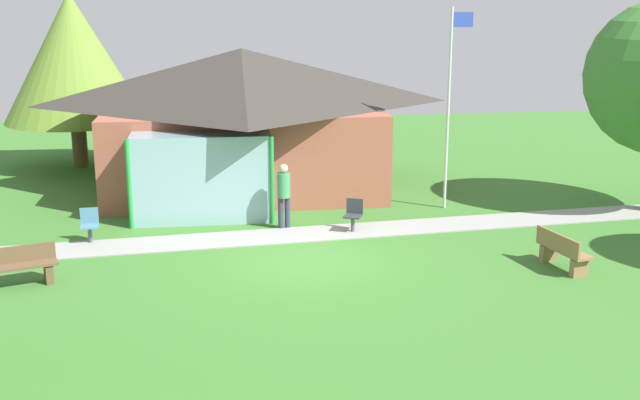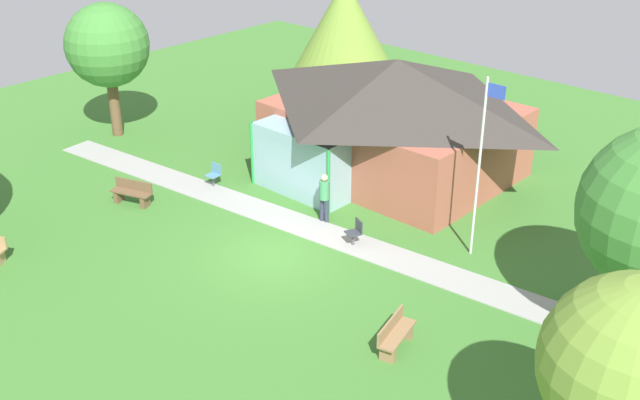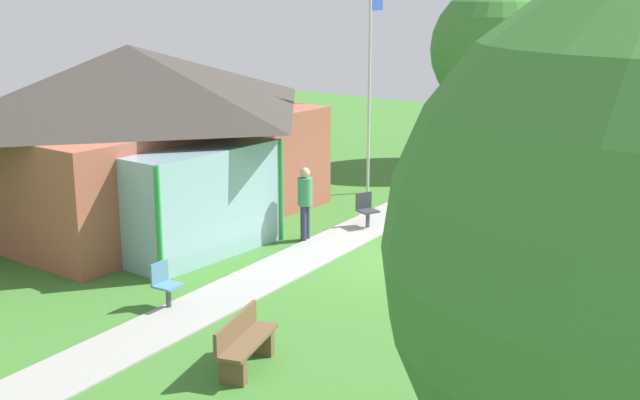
{
  "view_description": "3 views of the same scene",
  "coord_description": "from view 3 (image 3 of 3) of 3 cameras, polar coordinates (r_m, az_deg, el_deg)",
  "views": [
    {
      "loc": [
        -1.9,
        -17.41,
        6.05
      ],
      "look_at": [
        0.48,
        1.78,
        0.98
      ],
      "focal_mm": 44.68,
      "sensor_mm": 36.0,
      "label": 1
    },
    {
      "loc": [
        14.95,
        -14.38,
        12.11
      ],
      "look_at": [
        -0.11,
        2.16,
        1.08
      ],
      "focal_mm": 43.44,
      "sensor_mm": 36.0,
      "label": 2
    },
    {
      "loc": [
        -15.1,
        -9.17,
        5.78
      ],
      "look_at": [
        -0.13,
        2.41,
        0.97
      ],
      "focal_mm": 47.43,
      "sensor_mm": 36.0,
      "label": 3
    }
  ],
  "objects": [
    {
      "name": "flagpole",
      "position": [
        23.79,
        3.39,
        7.84
      ],
      "size": [
        0.64,
        0.08,
        5.66
      ],
      "color": "silver",
      "rests_on": "ground_plane"
    },
    {
      "name": "tree_east_hedge",
      "position": [
        28.12,
        11.84,
        9.88
      ],
      "size": [
        4.27,
        4.27,
        5.92
      ],
      "color": "brown",
      "rests_on": "ground_plane"
    },
    {
      "name": "patio_chair_west",
      "position": [
        15.86,
        -10.39,
        -5.74
      ],
      "size": [
        0.48,
        0.48,
        0.86
      ],
      "rotation": [
        0.0,
        0.0,
        3.24
      ],
      "color": "teal",
      "rests_on": "ground_plane"
    },
    {
      "name": "footpath",
      "position": [
        19.65,
        1.13,
        -2.79
      ],
      "size": [
        25.08,
        3.89,
        0.03
      ],
      "primitive_type": "cube",
      "rotation": [
        0.0,
        0.0,
        0.1
      ],
      "color": "#999993",
      "rests_on": "ground_plane"
    },
    {
      "name": "bench_mid_right",
      "position": [
        22.78,
        16.29,
        0.03
      ],
      "size": [
        0.78,
        1.56,
        0.84
      ],
      "rotation": [
        0.0,
        0.0,
        4.95
      ],
      "color": "olive",
      "rests_on": "ground_plane"
    },
    {
      "name": "patio_chair_lawn_spare",
      "position": [
        20.7,
        3.15,
        -0.76
      ],
      "size": [
        0.58,
        0.58,
        0.86
      ],
      "rotation": [
        0.0,
        0.0,
        2.74
      ],
      "color": "#33383D",
      "rests_on": "ground_plane"
    },
    {
      "name": "bench_mid_left",
      "position": [
        13.29,
        -5.11,
        -9.65
      ],
      "size": [
        1.56,
        0.91,
        0.84
      ],
      "rotation": [
        0.0,
        0.0,
        3.48
      ],
      "color": "brown",
      "rests_on": "ground_plane"
    },
    {
      "name": "visitor_on_path",
      "position": [
        19.48,
        -1.01,
        0.13
      ],
      "size": [
        0.34,
        0.34,
        1.74
      ],
      "rotation": [
        0.0,
        0.0,
        3.35
      ],
      "color": "#2D3347",
      "rests_on": "ground_plane"
    },
    {
      "name": "ground_plane",
      "position": [
        18.58,
        6.14,
        -3.93
      ],
      "size": [
        44.0,
        44.0,
        0.0
      ],
      "primitive_type": "plane",
      "color": "#3D752D"
    },
    {
      "name": "pavilion",
      "position": [
        21.85,
        -12.43,
        4.71
      ],
      "size": [
        9.26,
        8.17,
        4.36
      ],
      "color": "#A35642",
      "rests_on": "ground_plane"
    }
  ]
}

